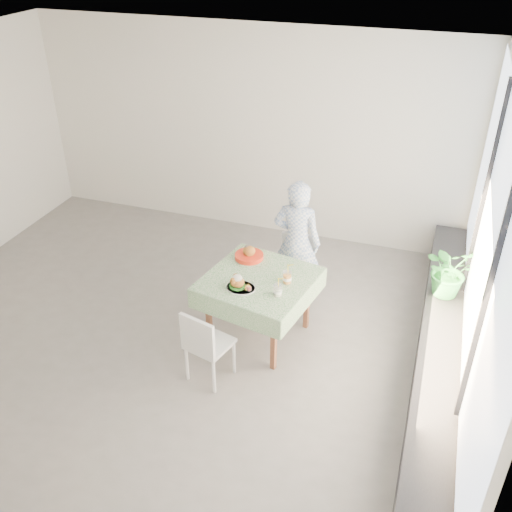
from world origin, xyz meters
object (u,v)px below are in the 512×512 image
(cafe_table, at_px, (259,300))
(chair_far, at_px, (294,283))
(chair_near, at_px, (209,357))
(main_dish, at_px, (239,284))
(potted_plant, at_px, (450,270))
(diner, at_px, (297,243))
(juice_cup_orange, at_px, (287,278))

(cafe_table, height_order, chair_far, chair_far)
(chair_near, bearing_deg, main_dish, 76.74)
(chair_near, height_order, main_dish, main_dish)
(chair_near, distance_m, potted_plant, 2.60)
(chair_far, distance_m, diner, 0.50)
(cafe_table, xyz_separation_m, diner, (0.18, 0.80, 0.29))
(chair_far, distance_m, main_dish, 1.15)
(cafe_table, xyz_separation_m, main_dish, (-0.13, -0.24, 0.33))
(chair_near, relative_size, main_dish, 2.69)
(juice_cup_orange, relative_size, potted_plant, 0.46)
(cafe_table, height_order, potted_plant, potted_plant)
(chair_far, relative_size, juice_cup_orange, 3.12)
(chair_far, bearing_deg, juice_cup_orange, -81.93)
(cafe_table, xyz_separation_m, potted_plant, (1.83, 0.70, 0.33))
(chair_far, relative_size, potted_plant, 1.44)
(juice_cup_orange, bearing_deg, cafe_table, -178.50)
(main_dish, bearing_deg, chair_near, -103.26)
(diner, relative_size, potted_plant, 2.62)
(chair_far, height_order, potted_plant, potted_plant)
(cafe_table, distance_m, main_dish, 0.43)
(cafe_table, xyz_separation_m, juice_cup_orange, (0.29, 0.01, 0.34))
(cafe_table, relative_size, diner, 0.81)
(chair_far, distance_m, chair_near, 1.54)
(main_dish, bearing_deg, diner, 73.55)
(cafe_table, distance_m, potted_plant, 1.99)
(chair_far, bearing_deg, cafe_table, -105.04)
(chair_near, bearing_deg, cafe_table, 71.74)
(diner, bearing_deg, cafe_table, 77.86)
(chair_far, relative_size, diner, 0.55)
(chair_far, height_order, chair_near, chair_far)
(chair_near, xyz_separation_m, main_dish, (0.12, 0.52, 0.54))
(diner, bearing_deg, potted_plant, 176.90)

